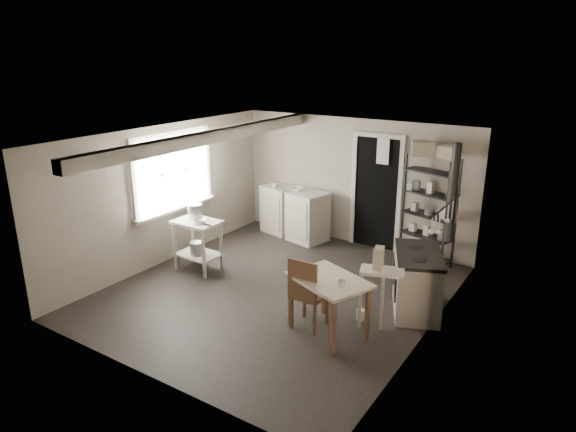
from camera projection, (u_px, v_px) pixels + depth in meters
The scene contains 31 objects.
floor at pixel (277, 291), 7.65m from camera, with size 5.00×5.00×0.00m, color black.
ceiling at pixel (276, 138), 6.94m from camera, with size 5.00×5.00×0.00m, color silver.
wall_back at pixel (354, 182), 9.29m from camera, with size 4.50×0.02×2.30m, color #A89D8F.
wall_front at pixel (141, 281), 5.30m from camera, with size 4.50×0.02×2.30m, color #A89D8F.
wall_left at pixel (164, 195), 8.46m from camera, with size 0.02×5.00×2.30m, color #A89D8F.
wall_right at pixel (432, 250), 6.13m from camera, with size 0.02×5.00×2.30m, color #A89D8F.
window at pixel (172, 172), 8.50m from camera, with size 0.12×1.76×1.28m, color beige, non-canonical shape.
doorway at pixel (376, 194), 9.08m from camera, with size 0.96×0.10×2.08m, color beige, non-canonical shape.
ceiling_beam at pixel (209, 137), 7.59m from camera, with size 0.18×5.00×0.18m, color beige, non-canonical shape.
wallpaper_panel at pixel (431, 250), 6.14m from camera, with size 0.01×5.00×2.30m, color beige, non-canonical shape.
utensil_rail at pixel (445, 205), 6.52m from camera, with size 0.06×1.20×0.44m, color #A7A7A9, non-canonical shape.
prep_table at pixel (198, 246), 8.30m from camera, with size 0.73×0.52×0.84m, color beige, non-canonical shape.
stockpot at pixel (195, 212), 8.28m from camera, with size 0.24×0.24×0.26m, color #A7A7A9.
saucepan at pixel (199, 223), 8.04m from camera, with size 0.19×0.19×0.10m, color #A7A7A9.
bucket at pixel (196, 249), 8.25m from camera, with size 0.21×0.21×0.22m, color #A7A7A9.
base_cabinets at pixel (294, 213), 9.81m from camera, with size 1.42×0.61×0.93m, color beige, non-canonical shape.
mixing_bowl at pixel (297, 189), 9.58m from camera, with size 0.30×0.30×0.07m, color silver.
counter_cup at pixel (275, 186), 9.74m from camera, with size 0.11×0.11×0.09m, color silver.
shelf_rack at pixel (429, 209), 8.40m from camera, with size 0.86×0.34×1.82m, color black, non-canonical shape.
shelf_jar at pixel (410, 181), 8.44m from camera, with size 0.09×0.09×0.19m, color silver.
storage_box_a at pixel (423, 144), 8.13m from camera, with size 0.34×0.30×0.24m, color #C1B69B.
storage_box_b at pixel (448, 147), 7.98m from camera, with size 0.30×0.28×0.19m, color #C1B69B.
stove at pixel (417, 281), 6.97m from camera, with size 0.59×1.07×0.84m, color beige, non-canonical shape.
stovepipe at pixel (453, 194), 6.90m from camera, with size 0.11×0.11×1.45m, color black, non-canonical shape.
side_ledge at pixel (380, 300), 6.47m from camera, with size 0.55×0.29×0.84m, color beige, non-canonical shape.
oats_box at pixel (379, 256), 6.33m from camera, with size 0.11×0.18×0.28m, color #C1B69B.
work_table at pixel (328, 305), 6.43m from camera, with size 0.98×0.69×0.74m, color beige, non-canonical shape.
table_cup at pixel (341, 283), 6.08m from camera, with size 0.09×0.09×0.09m, color silver.
chair at pixel (310, 292), 6.54m from camera, with size 0.41×0.43×0.98m, color #533523, non-canonical shape.
flour_sack at pixel (415, 258), 8.26m from camera, with size 0.44×0.37×0.52m, color white.
floor_crock at pixel (360, 314), 6.83m from camera, with size 0.12×0.12×0.14m, color silver.
Camera 1 is at (3.91, -5.73, 3.43)m, focal length 32.00 mm.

